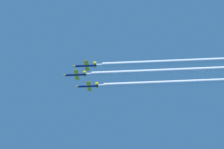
{
  "coord_description": "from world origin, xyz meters",
  "views": [
    {
      "loc": [
        -250.42,
        -29.18,
        2.52
      ],
      "look_at": [
        0.11,
        -12.26,
        189.53
      ],
      "focal_mm": 100.82,
      "sensor_mm": 36.0,
      "label": 1
    }
  ],
  "objects": [
    {
      "name": "jet_left_wingman",
      "position": [
        -8.73,
        0.36,
        188.99
      ],
      "size": [
        8.45,
        12.3,
        2.96
      ],
      "color": "navy"
    },
    {
      "name": "jet_right_wingman",
      "position": [
        8.75,
        0.9,
        189.23
      ],
      "size": [
        8.45,
        12.3,
        2.96
      ],
      "color": "navy"
    },
    {
      "name": "jet_lead",
      "position": [
        0.31,
        6.36,
        190.47
      ],
      "size": [
        8.45,
        12.3,
        2.96
      ],
      "color": "navy"
    },
    {
      "name": "smoke_trail_lead",
      "position": [
        0.31,
        -34.38,
        190.44
      ],
      "size": [
        2.41,
        70.27,
        2.41
      ],
      "color": "white"
    },
    {
      "name": "smoke_trail_left_wingman",
      "position": [
        -8.73,
        -44.67,
        188.96
      ],
      "size": [
        2.41,
        78.89,
        2.41
      ],
      "color": "white"
    },
    {
      "name": "smoke_trail_right_wingman",
      "position": [
        8.75,
        -39.63,
        189.21
      ],
      "size": [
        2.41,
        69.85,
        2.41
      ],
      "color": "white"
    }
  ]
}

